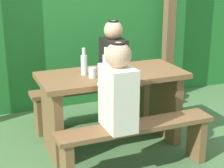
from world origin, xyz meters
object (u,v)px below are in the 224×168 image
(bench_far, at_px, (93,97))
(cell_phone, at_px, (118,67))
(bottle_right, at_px, (84,64))
(drinking_glass, at_px, (93,73))
(picnic_table, at_px, (112,97))
(bench_near, at_px, (137,138))
(bottle_left, at_px, (106,61))
(person_white_shirt, at_px, (118,89))
(person_black_coat, at_px, (113,55))

(bench_far, bearing_deg, cell_phone, -73.05)
(cell_phone, bearing_deg, bottle_right, -156.25)
(bench_far, xyz_separation_m, drinking_glass, (-0.22, -0.63, 0.48))
(picnic_table, bearing_deg, bench_near, -90.00)
(drinking_glass, bearing_deg, bottle_right, 108.57)
(bottle_right, height_order, cell_phone, bottle_right)
(bench_far, relative_size, drinking_glass, 14.86)
(drinking_glass, relative_size, bottle_left, 0.41)
(bench_near, xyz_separation_m, bottle_left, (-0.02, 0.67, 0.52))
(person_white_shirt, relative_size, person_black_coat, 1.00)
(drinking_glass, height_order, bottle_right, bottle_right)
(bench_far, distance_m, bottle_left, 0.69)
(picnic_table, xyz_separation_m, drinking_glass, (-0.22, -0.08, 0.29))
(bench_far, relative_size, bottle_right, 5.51)
(person_black_coat, relative_size, bottle_left, 3.16)
(bench_far, bearing_deg, person_black_coat, -0.78)
(bench_far, bearing_deg, bottle_left, -92.74)
(bench_far, distance_m, cell_phone, 0.62)
(bench_near, bearing_deg, picnic_table, 90.00)
(person_black_coat, distance_m, cell_phone, 0.43)
(bottle_left, distance_m, cell_phone, 0.17)
(bottle_left, xyz_separation_m, cell_phone, (0.15, 0.03, -0.08))
(picnic_table, distance_m, bottle_right, 0.44)
(bottle_left, relative_size, bottle_right, 0.89)
(bench_far, height_order, person_white_shirt, person_white_shirt)
(bottle_left, bearing_deg, bottle_right, -164.02)
(bench_near, relative_size, bottle_left, 6.16)
(bench_near, height_order, drinking_glass, drinking_glass)
(person_white_shirt, distance_m, drinking_glass, 0.48)
(picnic_table, height_order, cell_phone, cell_phone)
(bench_near, distance_m, drinking_glass, 0.71)
(person_black_coat, relative_size, cell_phone, 5.14)
(drinking_glass, bearing_deg, person_black_coat, 53.42)
(drinking_glass, xyz_separation_m, bottle_right, (-0.04, 0.12, 0.06))
(picnic_table, bearing_deg, bottle_right, 171.10)
(person_white_shirt, bearing_deg, bench_far, 81.03)
(picnic_table, relative_size, bottle_right, 5.51)
(bench_near, height_order, person_black_coat, person_black_coat)
(person_black_coat, height_order, drinking_glass, person_black_coat)
(picnic_table, relative_size, bench_far, 1.00)
(bench_near, xyz_separation_m, drinking_glass, (-0.22, 0.48, 0.48))
(bottle_right, bearing_deg, bench_far, 62.79)
(bottle_left, bearing_deg, cell_phone, 10.85)
(person_black_coat, bearing_deg, cell_phone, -105.85)
(picnic_table, distance_m, bottle_left, 0.35)
(drinking_glass, bearing_deg, picnic_table, 19.31)
(person_white_shirt, height_order, cell_phone, person_white_shirt)
(person_black_coat, bearing_deg, bottle_left, -121.02)
(picnic_table, xyz_separation_m, person_black_coat, (0.24, 0.55, 0.27))
(bottle_left, height_order, bottle_right, bottle_right)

